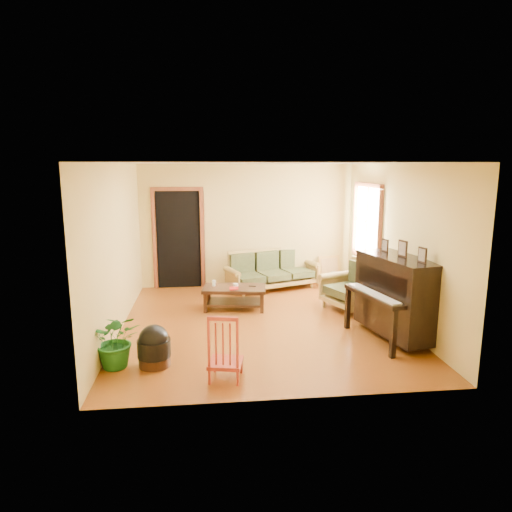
{
  "coord_description": "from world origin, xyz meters",
  "views": [
    {
      "loc": [
        -0.86,
        -7.12,
        2.57
      ],
      "look_at": [
        -0.06,
        0.2,
        1.1
      ],
      "focal_mm": 32.0,
      "sensor_mm": 36.0,
      "label": 1
    }
  ],
  "objects": [
    {
      "name": "red_chair",
      "position": [
        -0.66,
        -1.92,
        0.42
      ],
      "size": [
        0.48,
        0.51,
        0.85
      ],
      "primitive_type": "cube",
      "rotation": [
        0.0,
        0.0,
        -0.21
      ],
      "color": "maroon",
      "rests_on": "floor"
    },
    {
      "name": "remote",
      "position": [
        -0.05,
        0.84,
        0.42
      ],
      "size": [
        0.14,
        0.08,
        0.01
      ],
      "primitive_type": "cube",
      "rotation": [
        0.0,
        0.0,
        -0.32
      ],
      "color": "black",
      "rests_on": "coffee_table"
    },
    {
      "name": "leaning_frame",
      "position": [
        1.8,
        2.4,
        0.32
      ],
      "size": [
        0.5,
        0.19,
        0.65
      ],
      "primitive_type": "cube",
      "rotation": [
        0.0,
        0.0,
        0.17
      ],
      "color": "gold",
      "rests_on": "floor"
    },
    {
      "name": "doorway",
      "position": [
        -1.45,
        2.48,
        1.02
      ],
      "size": [
        1.08,
        0.16,
        2.05
      ],
      "primitive_type": "cube",
      "color": "black",
      "rests_on": "floor"
    },
    {
      "name": "floor",
      "position": [
        0.0,
        0.0,
        0.0
      ],
      "size": [
        5.0,
        5.0,
        0.0
      ],
      "primitive_type": "plane",
      "color": "#68300D",
      "rests_on": "ground"
    },
    {
      "name": "glass_jar",
      "position": [
        -0.36,
        0.84,
        0.44
      ],
      "size": [
        0.1,
        0.1,
        0.06
      ],
      "primitive_type": "cylinder",
      "rotation": [
        0.0,
        0.0,
        0.11
      ],
      "color": "silver",
      "rests_on": "coffee_table"
    },
    {
      "name": "footstool",
      "position": [
        -1.57,
        -1.45,
        0.21
      ],
      "size": [
        0.55,
        0.55,
        0.41
      ],
      "primitive_type": "cylinder",
      "rotation": [
        0.0,
        0.0,
        -0.35
      ],
      "color": "black",
      "rests_on": "floor"
    },
    {
      "name": "coffee_table",
      "position": [
        -0.38,
        0.85,
        0.2
      ],
      "size": [
        1.2,
        0.76,
        0.41
      ],
      "primitive_type": "cube",
      "rotation": [
        0.0,
        0.0,
        -0.13
      ],
      "color": "black",
      "rests_on": "floor"
    },
    {
      "name": "window",
      "position": [
        2.21,
        1.3,
        1.5
      ],
      "size": [
        0.12,
        1.36,
        1.46
      ],
      "primitive_type": "cube",
      "color": "white",
      "rests_on": "right_wall"
    },
    {
      "name": "potted_plant",
      "position": [
        -2.04,
        -1.44,
        0.37
      ],
      "size": [
        0.66,
        0.58,
        0.74
      ],
      "primitive_type": "imported",
      "rotation": [
        0.0,
        0.0,
        0.0
      ],
      "color": "#19581A",
      "rests_on": "floor"
    },
    {
      "name": "book",
      "position": [
        -0.48,
        0.71,
        0.42
      ],
      "size": [
        0.17,
        0.22,
        0.02
      ],
      "primitive_type": "imported",
      "rotation": [
        0.0,
        0.0,
        -0.05
      ],
      "color": "maroon",
      "rests_on": "coffee_table"
    },
    {
      "name": "armchair",
      "position": [
        1.67,
        0.58,
        0.45
      ],
      "size": [
        1.14,
        1.16,
        0.9
      ],
      "primitive_type": "cube",
      "rotation": [
        0.0,
        0.0,
        0.39
      ],
      "color": "olive",
      "rests_on": "floor"
    },
    {
      "name": "candle",
      "position": [
        -0.75,
        0.95,
        0.46
      ],
      "size": [
        0.06,
        0.06,
        0.11
      ],
      "primitive_type": "cylinder",
      "rotation": [
        0.0,
        0.0,
        0.01
      ],
      "color": "white",
      "rests_on": "coffee_table"
    },
    {
      "name": "sofa",
      "position": [
        0.5,
        2.08,
        0.41
      ],
      "size": [
        2.07,
        1.39,
        0.82
      ],
      "primitive_type": "cube",
      "rotation": [
        0.0,
        0.0,
        0.34
      ],
      "color": "olive",
      "rests_on": "floor"
    },
    {
      "name": "ceramic_crock",
      "position": [
        1.92,
        2.29,
        0.14
      ],
      "size": [
        0.25,
        0.25,
        0.28
      ],
      "primitive_type": "cylinder",
      "rotation": [
        0.0,
        0.0,
        -0.13
      ],
      "color": "#2F418E",
      "rests_on": "floor"
    },
    {
      "name": "piano",
      "position": [
        1.93,
        -0.86,
        0.63
      ],
      "size": [
        1.12,
        1.56,
        1.25
      ],
      "primitive_type": "cube",
      "rotation": [
        0.0,
        0.0,
        0.22
      ],
      "color": "black",
      "rests_on": "floor"
    }
  ]
}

